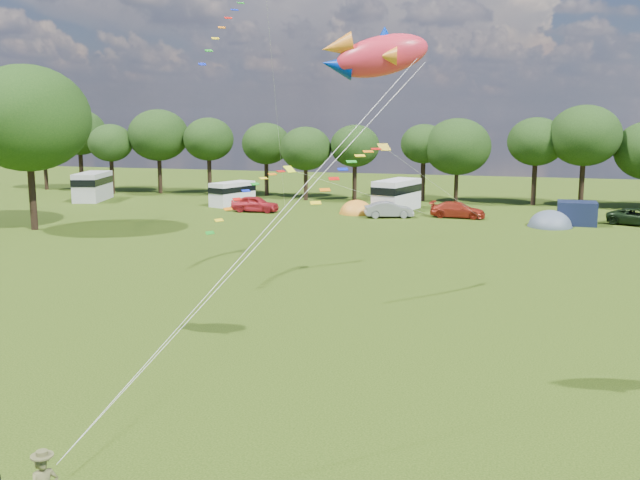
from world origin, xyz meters
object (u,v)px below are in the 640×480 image
(car_a, at_px, (255,204))
(campervan_a, at_px, (93,185))
(campervan_b, at_px, (232,193))
(big_tree, at_px, (27,118))
(car_d, at_px, (639,217))
(fish_kite, at_px, (373,56))
(car_b, at_px, (389,210))
(campervan_c, at_px, (397,194))
(car_c, at_px, (458,210))
(tent_greyblue, at_px, (550,226))
(tent_orange, at_px, (356,213))

(car_a, bearing_deg, campervan_a, 76.54)
(campervan_b, bearing_deg, car_a, -114.35)
(big_tree, xyz_separation_m, car_d, (48.17, 15.79, -8.31))
(campervan_a, bearing_deg, fish_kite, -153.22)
(car_b, distance_m, campervan_c, 5.21)
(big_tree, height_order, car_c, big_tree)
(car_a, height_order, tent_greyblue, car_a)
(big_tree, height_order, fish_kite, big_tree)
(car_b, relative_size, tent_orange, 1.14)
(tent_greyblue, relative_size, fish_kite, 1.13)
(campervan_c, xyz_separation_m, fish_kite, (7.02, -46.64, 9.57))
(car_c, bearing_deg, campervan_a, 90.42)
(big_tree, distance_m, campervan_b, 22.54)
(campervan_a, bearing_deg, big_tree, -174.87)
(campervan_b, relative_size, fish_kite, 1.50)
(campervan_a, distance_m, campervan_b, 16.44)
(campervan_b, bearing_deg, campervan_c, -66.55)
(big_tree, bearing_deg, campervan_b, 62.95)
(car_a, bearing_deg, car_b, -93.56)
(car_d, bearing_deg, tent_orange, 111.66)
(campervan_c, relative_size, fish_kite, 1.84)
(campervan_b, bearing_deg, campervan_a, 110.51)
(campervan_b, bearing_deg, big_tree, 173.38)
(big_tree, bearing_deg, car_b, 28.63)
(car_a, bearing_deg, car_c, -88.41)
(big_tree, relative_size, car_c, 2.76)
(car_a, xyz_separation_m, campervan_a, (-20.46, 3.97, 0.85))
(car_c, bearing_deg, car_d, -87.55)
(car_d, relative_size, campervan_c, 0.79)
(campervan_a, relative_size, campervan_c, 1.01)
(car_b, height_order, campervan_c, campervan_c)
(car_b, xyz_separation_m, tent_orange, (-3.43, 1.73, -0.71))
(campervan_a, height_order, campervan_b, campervan_a)
(car_a, distance_m, campervan_b, 5.69)
(car_a, xyz_separation_m, car_d, (34.51, 0.92, -0.07))
(campervan_a, relative_size, campervan_b, 1.24)
(big_tree, bearing_deg, campervan_a, 109.85)
(car_d, xyz_separation_m, tent_greyblue, (-7.33, -2.77, -0.69))
(car_b, distance_m, car_c, 6.29)
(tent_orange, bearing_deg, car_a, -171.29)
(car_c, relative_size, fish_kite, 1.34)
(big_tree, height_order, tent_orange, big_tree)
(car_c, bearing_deg, big_tree, 120.46)
(car_b, xyz_separation_m, tent_greyblue, (14.04, -1.61, -0.71))
(car_d, height_order, tent_greyblue, car_d)
(car_b, distance_m, tent_orange, 3.91)
(campervan_a, bearing_deg, campervan_c, -103.14)
(tent_greyblue, bearing_deg, campervan_a, 173.04)
(car_c, distance_m, campervan_c, 7.22)
(campervan_a, relative_size, tent_greyblue, 1.64)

